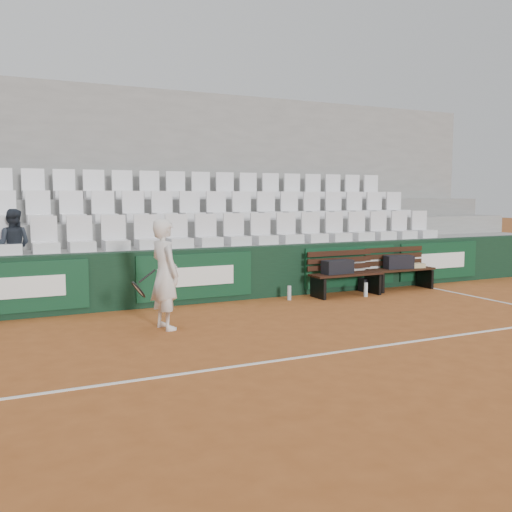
{
  "coord_description": "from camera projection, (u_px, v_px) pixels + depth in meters",
  "views": [
    {
      "loc": [
        -3.65,
        -5.9,
        1.97
      ],
      "look_at": [
        0.33,
        2.4,
        1.0
      ],
      "focal_mm": 40.0,
      "sensor_mm": 36.0,
      "label": 1
    }
  ],
  "objects": [
    {
      "name": "ground",
      "position": [
        316.0,
        355.0,
        7.07
      ],
      "size": [
        80.0,
        80.0,
        0.0
      ],
      "primitive_type": "plane",
      "color": "#A65625",
      "rests_on": "ground"
    },
    {
      "name": "court_baseline",
      "position": [
        316.0,
        355.0,
        7.07
      ],
      "size": [
        18.0,
        0.06,
        0.01
      ],
      "primitive_type": "cube",
      "color": "white",
      "rests_on": "ground"
    },
    {
      "name": "back_barrier",
      "position": [
        207.0,
        275.0,
        10.62
      ],
      "size": [
        18.0,
        0.34,
        1.0
      ],
      "color": "#10301D",
      "rests_on": "ground"
    },
    {
      "name": "grandstand_tier_front",
      "position": [
        192.0,
        271.0,
        11.16
      ],
      "size": [
        18.0,
        0.95,
        1.0
      ],
      "primitive_type": "cube",
      "color": "#979794",
      "rests_on": "ground"
    },
    {
      "name": "grandstand_tier_mid",
      "position": [
        177.0,
        255.0,
        11.99
      ],
      "size": [
        18.0,
        0.95,
        1.45
      ],
      "primitive_type": "cube",
      "color": "#969694",
      "rests_on": "ground"
    },
    {
      "name": "grandstand_tier_back",
      "position": [
        164.0,
        242.0,
        12.82
      ],
      "size": [
        18.0,
        0.95,
        1.9
      ],
      "primitive_type": "cube",
      "color": "gray",
      "rests_on": "ground"
    },
    {
      "name": "grandstand_rear_wall",
      "position": [
        155.0,
        186.0,
        13.25
      ],
      "size": [
        18.0,
        0.3,
        4.4
      ],
      "primitive_type": "cube",
      "color": "gray",
      "rests_on": "ground"
    },
    {
      "name": "seat_row_front",
      "position": [
        194.0,
        230.0,
        10.92
      ],
      "size": [
        11.9,
        0.44,
        0.63
      ],
      "primitive_type": "cube",
      "color": "silver",
      "rests_on": "grandstand_tier_front"
    },
    {
      "name": "seat_row_mid",
      "position": [
        179.0,
        206.0,
        11.72
      ],
      "size": [
        11.9,
        0.44,
        0.63
      ],
      "primitive_type": "cube",
      "color": "white",
      "rests_on": "grandstand_tier_mid"
    },
    {
      "name": "seat_row_back",
      "position": [
        165.0,
        185.0,
        12.53
      ],
      "size": [
        11.9,
        0.44,
        0.63
      ],
      "primitive_type": "cube",
      "color": "white",
      "rests_on": "grandstand_tier_back"
    },
    {
      "name": "bench_left",
      "position": [
        346.0,
        284.0,
        11.3
      ],
      "size": [
        1.5,
        0.56,
        0.45
      ],
      "primitive_type": "cube",
      "color": "black",
      "rests_on": "ground"
    },
    {
      "name": "bench_right",
      "position": [
        401.0,
        279.0,
        12.06
      ],
      "size": [
        1.5,
        0.56,
        0.45
      ],
      "primitive_type": "cube",
      "color": "black",
      "rests_on": "ground"
    },
    {
      "name": "sports_bag_left",
      "position": [
        338.0,
        267.0,
        11.2
      ],
      "size": [
        0.64,
        0.31,
        0.27
      ],
      "primitive_type": "cube",
      "rotation": [
        0.0,
        0.0,
        0.07
      ],
      "color": "black",
      "rests_on": "bench_left"
    },
    {
      "name": "sports_bag_right",
      "position": [
        399.0,
        262.0,
        12.0
      ],
      "size": [
        0.63,
        0.38,
        0.27
      ],
      "primitive_type": "cube",
      "rotation": [
        0.0,
        0.0,
        -0.18
      ],
      "color": "black",
      "rests_on": "bench_right"
    },
    {
      "name": "towel",
      "position": [
        416.0,
        265.0,
        12.16
      ],
      "size": [
        0.36,
        0.28,
        0.09
      ],
      "primitive_type": "cube",
      "rotation": [
        0.0,
        0.0,
        -0.13
      ],
      "color": "#CEBC85",
      "rests_on": "bench_right"
    },
    {
      "name": "sports_bag_ground",
      "position": [
        370.0,
        285.0,
        11.87
      ],
      "size": [
        0.47,
        0.32,
        0.27
      ],
      "primitive_type": "cube",
      "rotation": [
        0.0,
        0.0,
        -0.12
      ],
      "color": "black",
      "rests_on": "ground"
    },
    {
      "name": "water_bottle_near",
      "position": [
        289.0,
        293.0,
        10.83
      ],
      "size": [
        0.08,
        0.08,
        0.28
      ],
      "primitive_type": "cylinder",
      "color": "#B0BFC7",
      "rests_on": "ground"
    },
    {
      "name": "water_bottle_far",
      "position": [
        366.0,
        290.0,
        11.2
      ],
      "size": [
        0.08,
        0.08,
        0.28
      ],
      "primitive_type": "cylinder",
      "color": "silver",
      "rests_on": "ground"
    },
    {
      "name": "tennis_player",
      "position": [
        165.0,
        274.0,
        8.41
      ],
      "size": [
        0.75,
        0.67,
        1.64
      ],
      "color": "white",
      "rests_on": "ground"
    },
    {
      "name": "spectator_c",
      "position": [
        12.0,
        218.0,
        9.55
      ],
      "size": [
        0.71,
        0.63,
        1.21
      ],
      "primitive_type": "imported",
      "rotation": [
        0.0,
        0.0,
        2.79
      ],
      "color": "#212732",
      "rests_on": "grandstand_tier_front"
    }
  ]
}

